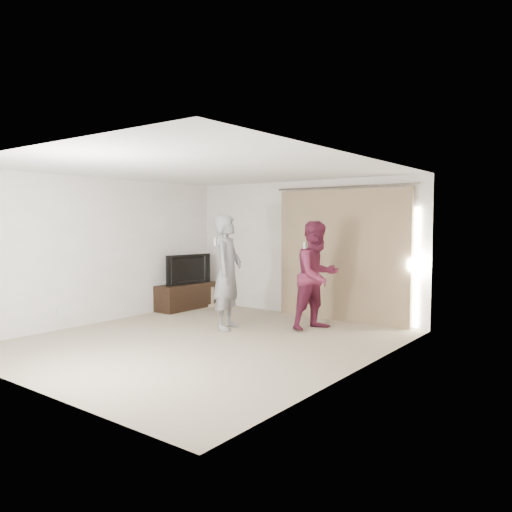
# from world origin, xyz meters

# --- Properties ---
(floor) EXTENTS (5.50, 5.50, 0.00)m
(floor) POSITION_xyz_m (0.00, 0.00, 0.00)
(floor) COLOR tan
(floor) RESTS_ON ground
(wall_back) EXTENTS (5.00, 0.04, 2.60)m
(wall_back) POSITION_xyz_m (0.00, 2.75, 1.30)
(wall_back) COLOR beige
(wall_back) RESTS_ON ground
(wall_left) EXTENTS (0.04, 5.50, 2.60)m
(wall_left) POSITION_xyz_m (-2.50, -0.00, 1.30)
(wall_left) COLOR beige
(wall_left) RESTS_ON ground
(ceiling) EXTENTS (5.00, 5.50, 0.01)m
(ceiling) POSITION_xyz_m (0.00, 0.00, 2.60)
(ceiling) COLOR silver
(ceiling) RESTS_ON wall_back
(curtain) EXTENTS (2.80, 0.11, 2.46)m
(curtain) POSITION_xyz_m (0.91, 2.68, 1.20)
(curtain) COLOR #A08862
(curtain) RESTS_ON ground
(tv_console) EXTENTS (0.47, 1.36, 0.52)m
(tv_console) POSITION_xyz_m (-2.27, 1.83, 0.26)
(tv_console) COLOR black
(tv_console) RESTS_ON ground
(tv) EXTENTS (0.32, 1.08, 0.62)m
(tv) POSITION_xyz_m (-2.27, 1.83, 0.83)
(tv) COLOR black
(tv) RESTS_ON tv_console
(scratching_post) EXTENTS (0.31, 0.31, 0.41)m
(scratching_post) POSITION_xyz_m (-2.10, 2.40, 0.17)
(scratching_post) COLOR tan
(scratching_post) RESTS_ON ground
(person_man) EXTENTS (0.68, 0.82, 1.93)m
(person_man) POSITION_xyz_m (-0.31, 0.88, 0.97)
(person_man) COLOR slate
(person_man) RESTS_ON ground
(person_woman) EXTENTS (0.93, 1.06, 1.82)m
(person_woman) POSITION_xyz_m (0.92, 1.76, 0.91)
(person_woman) COLOR maroon
(person_woman) RESTS_ON ground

